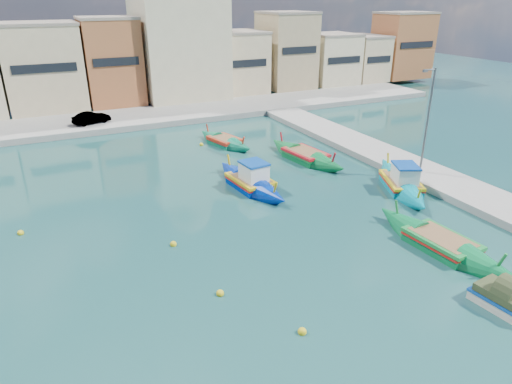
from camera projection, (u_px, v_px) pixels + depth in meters
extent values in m
plane|color=#154141|center=(236.00, 277.00, 21.95)|extent=(160.00, 160.00, 0.00)
cube|color=gray|center=(494.00, 204.00, 29.09)|extent=(4.00, 70.00, 0.50)
cube|color=gray|center=(115.00, 121.00, 48.24)|extent=(80.00, 8.00, 0.60)
cube|color=#C8B48B|center=(44.00, 68.00, 50.40)|extent=(7.88, 7.44, 8.99)
cube|color=gray|center=(36.00, 23.00, 48.55)|extent=(8.04, 7.59, 0.30)
cube|color=black|center=(45.00, 68.00, 47.11)|extent=(6.30, 0.10, 0.90)
cube|color=#A95F35|center=(112.00, 63.00, 52.69)|extent=(6.17, 6.13, 9.43)
cube|color=gray|center=(106.00, 18.00, 50.76)|extent=(6.29, 6.26, 0.30)
cube|color=black|center=(116.00, 62.00, 49.93)|extent=(4.93, 0.10, 0.90)
cube|color=tan|center=(174.00, 72.00, 57.03)|extent=(7.31, 7.69, 6.05)
cube|color=gray|center=(172.00, 46.00, 55.76)|extent=(7.46, 7.85, 0.30)
cube|color=black|center=(183.00, 74.00, 53.69)|extent=(5.85, 0.10, 0.90)
cube|color=#C8B48B|center=(233.00, 63.00, 59.80)|extent=(7.54, 7.30, 7.41)
cube|color=gray|center=(232.00, 32.00, 58.27)|extent=(7.69, 7.45, 0.30)
cube|color=black|center=(245.00, 64.00, 56.60)|extent=(6.03, 0.10, 0.90)
cube|color=tan|center=(286.00, 51.00, 62.40)|extent=(6.36, 6.97, 9.63)
cube|color=gray|center=(287.00, 12.00, 60.43)|extent=(6.48, 7.11, 0.30)
cube|color=black|center=(300.00, 50.00, 59.29)|extent=(5.09, 0.10, 0.90)
cube|color=beige|center=(330.00, 60.00, 65.78)|extent=(6.63, 6.70, 6.65)
cube|color=gray|center=(332.00, 34.00, 64.40)|extent=(6.76, 6.83, 0.30)
cube|color=black|center=(344.00, 60.00, 62.84)|extent=(5.30, 0.10, 0.90)
cube|color=#C8B48B|center=(362.00, 59.00, 68.66)|extent=(5.08, 7.51, 6.20)
cube|color=gray|center=(364.00, 36.00, 67.37)|extent=(5.18, 7.66, 0.30)
cube|color=black|center=(379.00, 59.00, 65.40)|extent=(4.06, 0.10, 0.90)
cube|color=#A95F35|center=(402.00, 46.00, 70.19)|extent=(7.79, 6.00, 9.33)
cube|color=gray|center=(406.00, 13.00, 68.27)|extent=(7.95, 6.12, 0.30)
cube|color=black|center=(417.00, 45.00, 67.48)|extent=(6.23, 0.10, 0.90)
cube|color=beige|center=(179.00, 47.00, 56.35)|extent=(10.00, 10.00, 12.00)
cylinder|color=#595B60|center=(427.00, 125.00, 32.35)|extent=(0.16, 0.16, 8.00)
cylinder|color=#595B60|center=(431.00, 70.00, 30.64)|extent=(1.00, 0.10, 0.10)
cube|color=#595B60|center=(425.00, 71.00, 30.46)|extent=(0.35, 0.15, 0.18)
imported|color=#4C1919|center=(91.00, 118.00, 45.66)|extent=(3.86, 2.40, 1.20)
cube|color=#008DA1|center=(401.00, 186.00, 32.01)|extent=(3.36, 4.16, 1.02)
cone|color=#008DA1|center=(388.00, 170.00, 34.76)|extent=(3.24, 3.88, 2.61)
cone|color=#008DA1|center=(416.00, 203.00, 29.23)|extent=(3.24, 3.88, 2.61)
cube|color=yellow|center=(401.00, 180.00, 31.84)|extent=(3.52, 4.38, 0.18)
cube|color=red|center=(401.00, 182.00, 31.92)|extent=(3.48, 4.26, 0.10)
cube|color=olive|center=(401.00, 179.00, 31.81)|extent=(2.95, 3.73, 0.06)
cylinder|color=yellow|center=(388.00, 160.00, 34.77)|extent=(0.33, 0.50, 1.11)
cylinder|color=yellow|center=(419.00, 195.00, 28.69)|extent=(0.33, 0.50, 1.11)
cube|color=white|center=(405.00, 174.00, 31.10)|extent=(2.07, 2.28, 1.12)
cube|color=#0F47A5|center=(406.00, 166.00, 30.85)|extent=(2.20, 2.43, 0.12)
cube|color=#00299D|center=(250.00, 185.00, 32.15)|extent=(2.46, 3.59, 1.07)
cone|color=#00299D|center=(231.00, 172.00, 34.33)|extent=(2.43, 3.36, 2.66)
cone|color=#00299D|center=(272.00, 198.00, 29.93)|extent=(2.43, 3.36, 2.66)
cube|color=gold|center=(250.00, 179.00, 31.97)|extent=(2.56, 3.79, 0.19)
cube|color=red|center=(250.00, 181.00, 32.05)|extent=(2.57, 3.67, 0.11)
cube|color=olive|center=(250.00, 178.00, 31.94)|extent=(2.11, 3.26, 0.06)
cylinder|color=gold|center=(229.00, 162.00, 34.27)|extent=(0.20, 0.52, 1.16)
cylinder|color=gold|center=(275.00, 190.00, 29.44)|extent=(0.20, 0.52, 1.16)
cube|color=white|center=(254.00, 172.00, 31.32)|extent=(1.66, 1.87, 1.17)
cube|color=#0F47A5|center=(254.00, 163.00, 31.06)|extent=(1.75, 2.00, 0.13)
cube|color=#0A7033|center=(305.00, 157.00, 37.52)|extent=(2.65, 3.86, 1.09)
cone|color=#0A7033|center=(284.00, 148.00, 39.77)|extent=(2.61, 3.60, 2.74)
cone|color=#0A7033|center=(330.00, 167.00, 35.24)|extent=(2.61, 3.60, 2.74)
cube|color=red|center=(306.00, 152.00, 37.34)|extent=(2.76, 4.07, 0.20)
cube|color=#197F33|center=(305.00, 154.00, 37.42)|extent=(2.77, 3.94, 0.11)
cube|color=olive|center=(306.00, 151.00, 37.31)|extent=(2.28, 3.49, 0.07)
cylinder|color=red|center=(282.00, 139.00, 39.71)|extent=(0.22, 0.53, 1.19)
cylinder|color=red|center=(333.00, 160.00, 34.73)|extent=(0.22, 0.53, 1.19)
cube|color=#0B7450|center=(225.00, 143.00, 41.32)|extent=(2.59, 3.30, 0.96)
cone|color=#0B7450|center=(209.00, 136.00, 42.99)|extent=(2.54, 3.12, 2.38)
cone|color=#0B7450|center=(241.00, 149.00, 39.62)|extent=(2.54, 3.12, 2.38)
cube|color=red|center=(225.00, 138.00, 41.16)|extent=(2.70, 3.47, 0.17)
cube|color=red|center=(225.00, 140.00, 41.23)|extent=(2.69, 3.37, 0.10)
cube|color=olive|center=(225.00, 138.00, 41.13)|extent=(2.24, 2.97, 0.06)
cylinder|color=red|center=(208.00, 130.00, 42.91)|extent=(0.24, 0.47, 1.05)
cylinder|color=red|center=(243.00, 142.00, 39.20)|extent=(0.24, 0.47, 1.05)
cube|color=#0B753C|center=(441.00, 246.00, 24.32)|extent=(2.34, 3.73, 1.06)
cone|color=#0B753C|center=(399.00, 223.00, 26.68)|extent=(2.32, 3.45, 2.68)
cone|color=#0B753C|center=(492.00, 272.00, 21.93)|extent=(2.32, 3.45, 2.68)
cube|color=#1A8637|center=(442.00, 238.00, 24.15)|extent=(2.44, 3.93, 0.19)
cube|color=red|center=(442.00, 241.00, 24.22)|extent=(2.45, 3.80, 0.11)
cube|color=olive|center=(442.00, 237.00, 24.11)|extent=(2.00, 3.38, 0.06)
cylinder|color=#1A8637|center=(397.00, 210.00, 26.64)|extent=(0.18, 0.51, 1.15)
cylinder|color=#1A8637|center=(500.00, 262.00, 21.42)|extent=(0.18, 0.51, 1.15)
cube|color=beige|center=(505.00, 306.00, 19.70)|extent=(1.71, 2.84, 0.68)
cube|color=#0F47A5|center=(506.00, 300.00, 19.58)|extent=(1.77, 2.92, 0.12)
cube|color=#2D381E|center=(508.00, 295.00, 19.47)|extent=(1.63, 2.53, 0.34)
cylinder|color=#2D381E|center=(508.00, 292.00, 19.41)|extent=(0.81, 2.45, 0.58)
sphere|color=yellow|center=(220.00, 293.00, 20.65)|extent=(0.36, 0.36, 0.36)
sphere|color=yellow|center=(173.00, 244.00, 24.73)|extent=(0.36, 0.36, 0.36)
sphere|color=yellow|center=(201.00, 145.00, 41.19)|extent=(0.36, 0.36, 0.36)
sphere|color=yellow|center=(21.00, 233.00, 25.89)|extent=(0.36, 0.36, 0.36)
sphere|color=yellow|center=(412.00, 193.00, 31.09)|extent=(0.36, 0.36, 0.36)
sphere|color=yellow|center=(302.00, 332.00, 18.30)|extent=(0.36, 0.36, 0.36)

